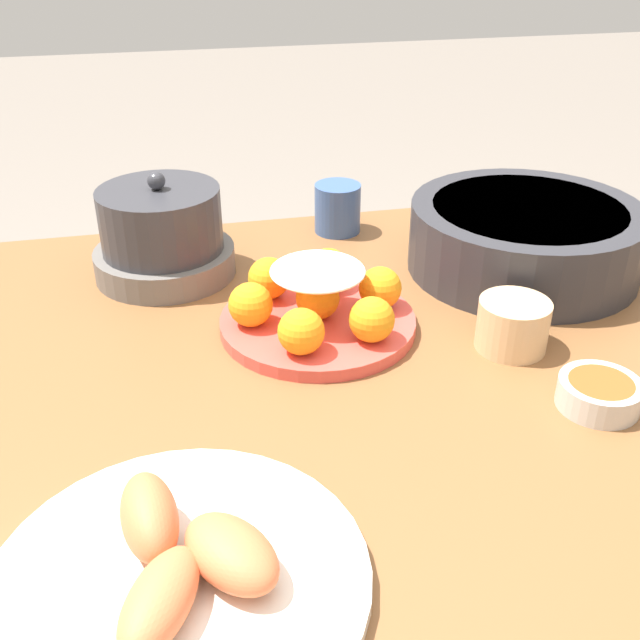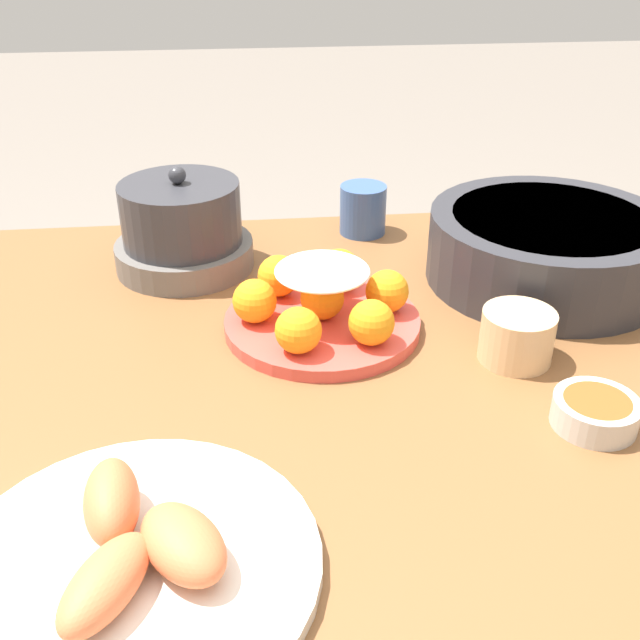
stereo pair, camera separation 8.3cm
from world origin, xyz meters
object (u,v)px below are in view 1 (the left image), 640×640
warming_pot (162,236)px  cup_near (513,325)px  dining_table (322,436)px  serving_bowl (525,236)px  seafood_platter (180,572)px  cup_far (338,208)px  cake_plate (317,305)px  sauce_bowl (599,393)px

warming_pot → cup_near: bearing=-36.4°
dining_table → serving_bowl: size_ratio=4.05×
seafood_platter → cup_far: cup_far is taller
dining_table → cake_plate: 0.16m
warming_pot → serving_bowl: bearing=-10.9°
sauce_bowl → serving_bowl: bearing=78.3°
sauce_bowl → cup_near: 0.13m
dining_table → cup_far: bearing=74.0°
seafood_platter → warming_pot: (0.01, 0.56, 0.04)m
sauce_bowl → seafood_platter: seafood_platter is taller
cup_near → cup_far: cup_far is taller
serving_bowl → seafood_platter: bearing=-137.5°
sauce_bowl → cup_far: bearing=107.0°
serving_bowl → dining_table: bearing=-149.4°
cup_near → dining_table: bearing=-178.6°
serving_bowl → cup_far: 0.29m
cake_plate → sauce_bowl: 0.33m
cake_plate → cup_far: (0.10, 0.29, 0.01)m
warming_pot → cup_far: bearing=19.4°
seafood_platter → warming_pot: bearing=88.7°
serving_bowl → sauce_bowl: serving_bowl is taller
cake_plate → warming_pot: warming_pot is taller
warming_pot → cake_plate: bearing=-47.9°
cup_far → warming_pot: (-0.27, -0.10, 0.02)m
sauce_bowl → cake_plate: bearing=138.8°
cake_plate → sauce_bowl: (0.25, -0.22, -0.02)m
cake_plate → serving_bowl: size_ratio=0.75×
cup_near → cup_far: bearing=107.0°
cake_plate → seafood_platter: (-0.19, -0.36, -0.02)m
dining_table → cup_near: size_ratio=15.54×
dining_table → seafood_platter: size_ratio=4.35×
dining_table → cup_near: cup_near is taller
dining_table → cup_near: (0.23, 0.01, 0.12)m
dining_table → cake_plate: bearing=81.0°
dining_table → serving_bowl: 0.41m
sauce_bowl → cup_far: (-0.16, 0.51, 0.02)m
serving_bowl → cup_near: bearing=-118.8°
dining_table → seafood_platter: seafood_platter is taller
sauce_bowl → seafood_platter: bearing=-161.9°
warming_pot → dining_table: bearing=-61.3°
cup_far → sauce_bowl: bearing=-73.0°
cake_plate → serving_bowl: (0.32, 0.10, 0.02)m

